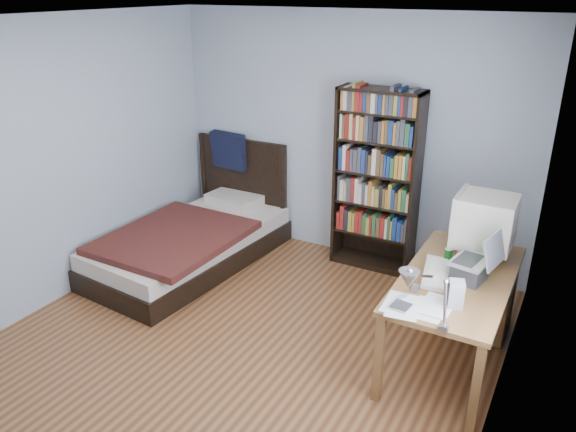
# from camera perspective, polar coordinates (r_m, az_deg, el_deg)

# --- Properties ---
(room) EXTENTS (4.20, 4.24, 2.50)m
(room) POSITION_cam_1_polar(r_m,az_deg,el_deg) (4.00, -5.67, 1.03)
(room) COLOR brown
(room) RESTS_ON ground
(desk) EXTENTS (0.75, 1.50, 0.73)m
(desk) POSITION_cam_1_polar(r_m,az_deg,el_deg) (4.82, 17.56, -7.13)
(desk) COLOR brown
(desk) RESTS_ON floor
(crt_monitor) EXTENTS (0.44, 0.42, 0.50)m
(crt_monitor) POSITION_cam_1_polar(r_m,az_deg,el_deg) (4.58, 19.22, -0.56)
(crt_monitor) COLOR beige
(crt_monitor) RESTS_ON desk
(laptop) EXTENTS (0.35, 0.35, 0.38)m
(laptop) POSITION_cam_1_polar(r_m,az_deg,el_deg) (4.24, 18.24, -4.94)
(laptop) COLOR #2D2D30
(laptop) RESTS_ON desk
(desk_lamp) EXTENTS (0.22, 0.49, 0.58)m
(desk_lamp) POSITION_cam_1_polar(r_m,az_deg,el_deg) (3.16, 12.83, -6.79)
(desk_lamp) COLOR #99999E
(desk_lamp) RESTS_ON desk
(keyboard) EXTENTS (0.29, 0.52, 0.05)m
(keyboard) POSITION_cam_1_polar(r_m,az_deg,el_deg) (4.28, 14.92, -5.64)
(keyboard) COLOR beige
(keyboard) RESTS_ON desk
(speaker) EXTENTS (0.12, 0.12, 0.19)m
(speaker) POSITION_cam_1_polar(r_m,az_deg,el_deg) (3.88, 16.69, -7.63)
(speaker) COLOR #979799
(speaker) RESTS_ON desk
(soda_can) EXTENTS (0.06, 0.06, 0.11)m
(soda_can) POSITION_cam_1_polar(r_m,az_deg,el_deg) (4.49, 15.96, -3.88)
(soda_can) COLOR black
(soda_can) RESTS_ON desk
(mouse) EXTENTS (0.07, 0.11, 0.04)m
(mouse) POSITION_cam_1_polar(r_m,az_deg,el_deg) (4.54, 17.02, -4.19)
(mouse) COLOR silver
(mouse) RESTS_ON desk
(phone_silver) EXTENTS (0.06, 0.10, 0.02)m
(phone_silver) POSITION_cam_1_polar(r_m,az_deg,el_deg) (4.06, 12.82, -7.16)
(phone_silver) COLOR #B8B9BD
(phone_silver) RESTS_ON desk
(phone_grey) EXTENTS (0.07, 0.10, 0.02)m
(phone_grey) POSITION_cam_1_polar(r_m,az_deg,el_deg) (3.93, 11.58, -8.10)
(phone_grey) COLOR #979799
(phone_grey) RESTS_ON desk
(external_drive) EXTENTS (0.13, 0.13, 0.02)m
(external_drive) POSITION_cam_1_polar(r_m,az_deg,el_deg) (3.82, 11.41, -9.05)
(external_drive) COLOR #979799
(external_drive) RESTS_ON desk
(bookshelf) EXTENTS (0.82, 0.30, 1.82)m
(bookshelf) POSITION_cam_1_polar(r_m,az_deg,el_deg) (5.59, 8.96, 3.51)
(bookshelf) COLOR black
(bookshelf) RESTS_ON floor
(bed) EXTENTS (1.27, 2.25, 1.16)m
(bed) POSITION_cam_1_polar(r_m,az_deg,el_deg) (5.94, -9.48, -2.25)
(bed) COLOR black
(bed) RESTS_ON floor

